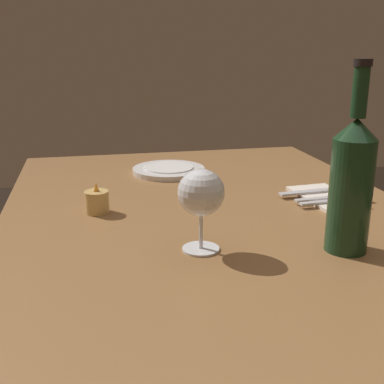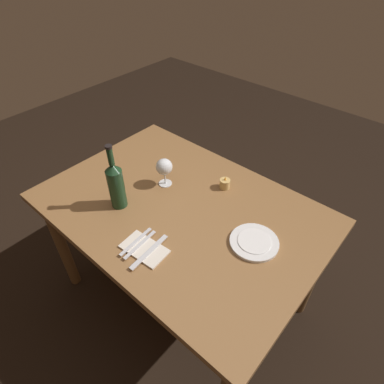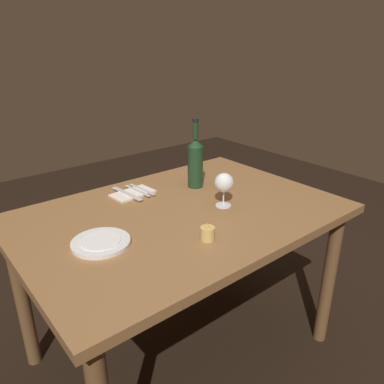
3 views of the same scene
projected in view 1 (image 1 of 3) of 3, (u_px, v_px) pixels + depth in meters
dining_table at (216, 254)px, 1.07m from camera, size 1.30×0.90×0.74m
wine_glass_left at (201, 195)px, 0.83m from camera, size 0.08×0.08×0.15m
wine_bottle at (351, 182)px, 0.83m from camera, size 0.07×0.07×0.33m
votive_candle at (97, 202)px, 1.05m from camera, size 0.05×0.05×0.07m
dinner_plate at (169, 170)px, 1.38m from camera, size 0.20×0.20×0.02m
folded_napkin at (326, 197)px, 1.15m from camera, size 0.20×0.13×0.01m
fork_inner at (331, 197)px, 1.12m from camera, size 0.03×0.18×0.00m
fork_outer at (336, 201)px, 1.10m from camera, size 0.03×0.18×0.00m
table_knife at (320, 191)px, 1.18m from camera, size 0.04×0.21×0.00m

